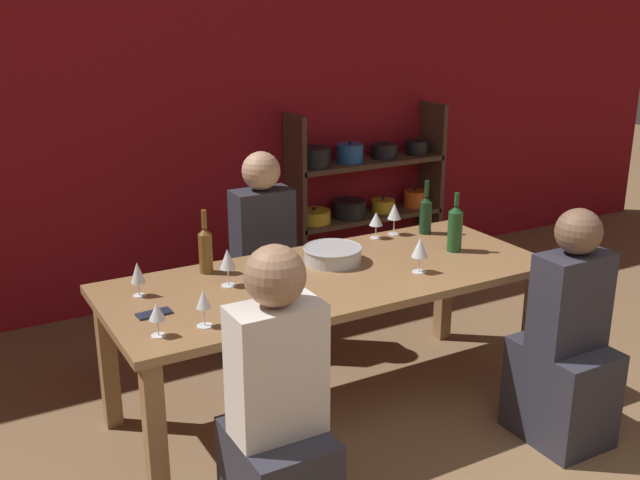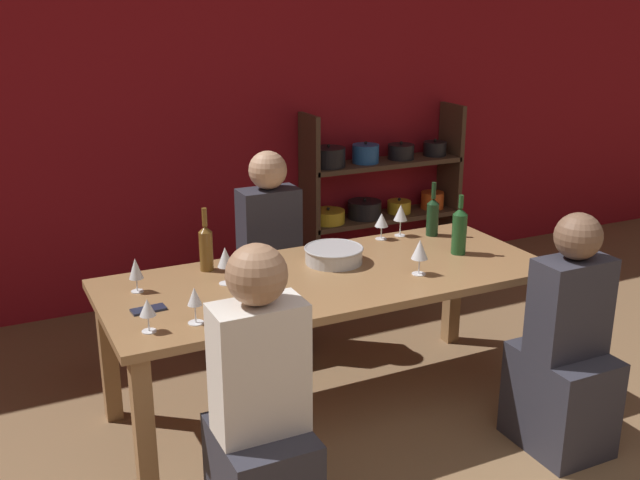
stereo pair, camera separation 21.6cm
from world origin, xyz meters
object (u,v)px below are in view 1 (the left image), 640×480
at_px(wine_glass_red_a, 204,301).
at_px(person_near_a, 565,355).
at_px(wine_glass_white_a, 394,212).
at_px(wine_glass_white_c, 157,313).
at_px(wine_glass_white_b, 376,220).
at_px(person_far_a, 264,277).
at_px(mixing_bowl, 333,254).
at_px(wine_glass_empty_a, 228,260).
at_px(wine_bottle_amber, 205,249).
at_px(wine_glass_red_b, 138,274).
at_px(wine_glass_red_c, 420,248).
at_px(shelf_unit, 363,205).
at_px(dining_table, 330,290).
at_px(wine_bottle_green, 455,228).
at_px(cell_phone, 154,314).
at_px(wine_bottle_dark, 426,214).
at_px(person_near_b, 278,433).

bearing_deg(wine_glass_red_a, person_near_a, -17.80).
bearing_deg(wine_glass_white_a, wine_glass_white_c, -157.80).
height_order(wine_glass_white_b, person_far_a, person_far_a).
distance_m(mixing_bowl, wine_glass_empty_a, 0.61).
xyz_separation_m(wine_bottle_amber, wine_glass_red_b, (-0.38, -0.14, -0.02)).
bearing_deg(wine_glass_empty_a, wine_glass_red_c, -18.02).
distance_m(wine_glass_white_a, wine_glass_red_a, 1.56).
height_order(wine_glass_white_b, person_near_a, person_near_a).
xyz_separation_m(wine_glass_red_a, wine_glass_red_b, (-0.14, 0.46, -0.00)).
distance_m(wine_glass_white_b, wine_glass_red_c, 0.58).
height_order(shelf_unit, dining_table, shelf_unit).
height_order(wine_glass_red_a, wine_glass_white_b, wine_glass_red_a).
relative_size(mixing_bowl, person_far_a, 0.25).
xyz_separation_m(wine_bottle_green, wine_glass_empty_a, (-1.27, 0.12, 0.00)).
distance_m(wine_glass_red_b, wine_glass_white_b, 1.44).
bearing_deg(wine_bottle_amber, wine_glass_white_b, 2.94).
xyz_separation_m(wine_glass_empty_a, cell_phone, (-0.41, -0.16, -0.13)).
bearing_deg(cell_phone, mixing_bowl, 11.28).
height_order(wine_bottle_green, wine_bottle_amber, same).
bearing_deg(wine_glass_white_b, wine_bottle_dark, -11.89).
bearing_deg(shelf_unit, wine_glass_white_b, -119.82).
bearing_deg(dining_table, person_near_b, -131.09).
bearing_deg(wine_bottle_amber, cell_phone, -135.62).
distance_m(wine_glass_white_c, person_far_a, 1.48).
bearing_deg(wine_glass_red_a, wine_glass_white_c, 179.05).
relative_size(wine_bottle_dark, wine_glass_red_b, 1.90).
distance_m(wine_bottle_green, person_near_a, 0.89).
bearing_deg(wine_glass_white_b, dining_table, -144.08).
bearing_deg(dining_table, wine_glass_white_c, -164.10).
bearing_deg(shelf_unit, wine_glass_red_a, -136.34).
height_order(wine_bottle_amber, wine_glass_red_a, wine_bottle_amber).
height_order(wine_bottle_green, person_near_b, person_near_b).
bearing_deg(wine_glass_white_a, person_near_a, -81.23).
xyz_separation_m(mixing_bowl, wine_bottle_dark, (0.72, 0.17, 0.07)).
height_order(wine_bottle_green, wine_glass_red_c, wine_bottle_green).
distance_m(shelf_unit, wine_glass_red_b, 2.62).
relative_size(shelf_unit, wine_bottle_green, 3.92).
bearing_deg(wine_glass_empty_a, person_near_b, -101.17).
height_order(wine_glass_white_a, wine_glass_red_a, wine_glass_white_a).
xyz_separation_m(wine_glass_white_a, wine_glass_red_a, (-1.42, -0.66, -0.02)).
relative_size(shelf_unit, wine_glass_white_c, 8.80).
xyz_separation_m(wine_bottle_dark, person_far_a, (-0.82, 0.47, -0.39)).
relative_size(wine_glass_red_a, person_near_a, 0.14).
bearing_deg(wine_bottle_green, wine_glass_white_a, 106.16).
distance_m(wine_glass_white_a, wine_glass_white_c, 1.74).
distance_m(shelf_unit, wine_glass_white_a, 1.43).
height_order(shelf_unit, wine_glass_red_a, shelf_unit).
bearing_deg(wine_bottle_green, wine_glass_red_b, 173.05).
relative_size(mixing_bowl, wine_glass_red_a, 1.90).
height_order(shelf_unit, person_near_a, shelf_unit).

